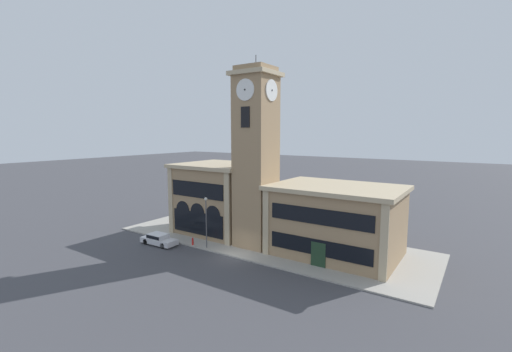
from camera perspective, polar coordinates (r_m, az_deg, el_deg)
ground_plane at (r=37.29m, az=-3.98°, el=-13.39°), size 300.00×300.00×0.00m
sidewalk_kerb at (r=42.45m, az=1.69°, el=-10.67°), size 38.20×13.41×0.15m
clock_tower at (r=38.64m, az=-0.01°, el=2.93°), size 4.66×4.66×21.52m
town_hall_left_wing at (r=45.69m, az=-5.92°, el=-3.59°), size 10.74×9.60×9.10m
town_hall_right_wing at (r=37.88m, az=13.17°, el=-7.20°), size 13.52×9.60×7.56m
parked_car_near at (r=42.52m, az=-15.90°, el=-10.06°), size 4.68×1.95×1.30m
street_lamp at (r=39.04m, az=-8.31°, el=-6.43°), size 0.36×0.36×5.80m
fire_hydrant at (r=41.15m, az=-10.51°, el=-10.66°), size 0.22×0.22×0.87m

